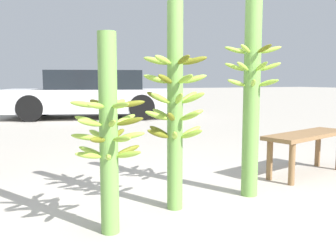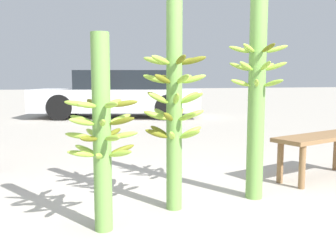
{
  "view_description": "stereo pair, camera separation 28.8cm",
  "coord_description": "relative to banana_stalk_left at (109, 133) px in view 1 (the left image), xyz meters",
  "views": [
    {
      "loc": [
        -1.3,
        -2.03,
        0.99
      ],
      "look_at": [
        -0.09,
        0.56,
        0.64
      ],
      "focal_mm": 40.0,
      "sensor_mm": 36.0,
      "label": 1
    },
    {
      "loc": [
        -1.04,
        -2.14,
        0.99
      ],
      "look_at": [
        -0.09,
        0.56,
        0.64
      ],
      "focal_mm": 40.0,
      "sensor_mm": 36.0,
      "label": 2
    }
  ],
  "objects": [
    {
      "name": "ground_plane",
      "position": [
        0.65,
        -0.26,
        -0.65
      ],
      "size": [
        80.0,
        80.0,
        0.0
      ],
      "primitive_type": "plane",
      "color": "#B2AA9E"
    },
    {
      "name": "banana_stalk_left",
      "position": [
        0.0,
        0.0,
        0.0
      ],
      "size": [
        0.47,
        0.47,
        1.29
      ],
      "color": "#6B9E47",
      "rests_on": "ground_plane"
    },
    {
      "name": "banana_stalk_center",
      "position": [
        0.58,
        0.24,
        0.15
      ],
      "size": [
        0.48,
        0.48,
        1.56
      ],
      "color": "#6B9E47",
      "rests_on": "ground_plane"
    },
    {
      "name": "banana_stalk_right",
      "position": [
        1.32,
        0.27,
        0.23
      ],
      "size": [
        0.48,
        0.47,
        1.7
      ],
      "color": "#6B9E47",
      "rests_on": "ground_plane"
    },
    {
      "name": "market_bench",
      "position": [
        2.3,
        0.6,
        -0.29
      ],
      "size": [
        1.2,
        0.63,
        0.44
      ],
      "rotation": [
        0.0,
        0.0,
        0.26
      ],
      "color": "olive",
      "rests_on": "ground_plane"
    },
    {
      "name": "parked_car",
      "position": [
        1.68,
        7.48,
        -0.05
      ],
      "size": [
        4.62,
        2.94,
        1.24
      ],
      "rotation": [
        0.0,
        0.0,
        1.25
      ],
      "color": "silver",
      "rests_on": "ground_plane"
    }
  ]
}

